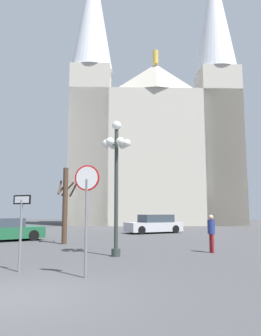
{
  "coord_description": "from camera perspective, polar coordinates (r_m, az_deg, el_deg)",
  "views": [
    {
      "loc": [
        3.17,
        -6.81,
        1.82
      ],
      "look_at": [
        0.5,
        18.16,
        5.14
      ],
      "focal_mm": 34.36,
      "sensor_mm": 36.0,
      "label": 1
    }
  ],
  "objects": [
    {
      "name": "ground_plane",
      "position": [
        7.73,
        -19.61,
        -20.73
      ],
      "size": [
        120.0,
        120.0,
        0.0
      ],
      "primitive_type": "plane",
      "color": "#424244"
    },
    {
      "name": "cathedral",
      "position": [
        43.41,
        4.14,
        6.12
      ],
      "size": [
        22.65,
        13.3,
        37.09
      ],
      "color": "#BCB5A5",
      "rests_on": "ground"
    },
    {
      "name": "stop_sign",
      "position": [
        9.13,
        -7.79,
        -5.43
      ],
      "size": [
        0.73,
        0.13,
        3.1
      ],
      "color": "slate",
      "rests_on": "ground"
    },
    {
      "name": "one_way_arrow_sign",
      "position": [
        10.43,
        -18.84,
        -8.86
      ],
      "size": [
        0.67,
        0.31,
        2.29
      ],
      "color": "slate",
      "rests_on": "ground"
    },
    {
      "name": "street_lamp",
      "position": [
        13.31,
        -2.52,
        0.84
      ],
      "size": [
        1.19,
        1.08,
        5.55
      ],
      "color": "#2D3833",
      "rests_on": "ground"
    },
    {
      "name": "bare_tree",
      "position": [
        18.31,
        -11.51,
        -6.2
      ],
      "size": [
        1.21,
        1.16,
        4.19
      ],
      "color": "#473323",
      "rests_on": "ground"
    },
    {
      "name": "parked_car_near_green",
      "position": [
        21.11,
        -21.69,
        -10.2
      ],
      "size": [
        4.63,
        4.35,
        1.36
      ],
      "color": "#1E5B38",
      "rests_on": "ground"
    },
    {
      "name": "parked_car_far_silver",
      "position": [
        26.49,
        4.22,
        -9.95
      ],
      "size": [
        4.82,
        3.93,
        1.48
      ],
      "color": "#B7B7BC",
      "rests_on": "ground"
    },
    {
      "name": "pedestrian_walking",
      "position": [
        14.73,
        14.13,
        -10.58
      ],
      "size": [
        0.32,
        0.32,
        1.63
      ],
      "color": "maroon",
      "rests_on": "ground"
    }
  ]
}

